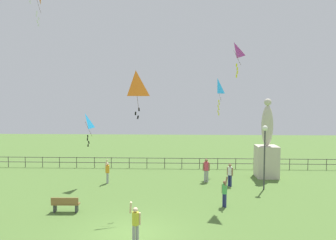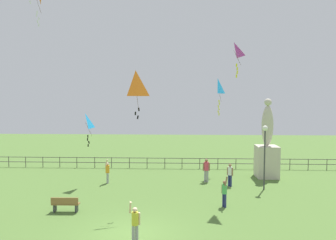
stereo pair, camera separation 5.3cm
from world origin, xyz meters
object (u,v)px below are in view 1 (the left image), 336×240
Objects in this scene: lamppost at (265,143)px; person_3 at (135,222)px; kite_1 at (234,51)px; kite_3 at (85,122)px; person_1 at (107,171)px; person_0 at (225,191)px; person_2 at (230,173)px; kite_4 at (136,85)px; kite_5 at (217,87)px; park_bench at (65,204)px; statue_monument at (267,152)px; person_4 at (206,169)px.

lamppost is 2.37× the size of person_3.
kite_1 reaches higher than kite_3.
person_1 is at bearing 159.66° from kite_1.
person_0 is 1.12× the size of person_2.
kite_1 reaches higher than lamppost.
kite_5 is (5.56, 9.07, 0.14)m from kite_4.
kite_5 is at bearing 86.71° from person_0.
lamppost is 2.42× the size of person_0.
person_2 is 10.90m from kite_3.
park_bench is 7.62m from kite_4.
statue_monument is 2.01× the size of kite_5.
park_bench is 0.83× the size of person_1.
kite_5 is (9.34, 10.15, 6.66)m from park_bench.
person_0 is at bearing 7.87° from park_bench.
kite_3 is at bearing 132.75° from kite_4.
person_1 is 0.59× the size of kite_5.
kite_5 is (4.98, 13.78, 6.19)m from person_3.
statue_monument is 9.65m from kite_1.
person_4 is at bearing 96.46° from person_0.
statue_monument is at bearing 40.76° from person_2.
statue_monument reaches higher than person_0.
statue_monument is at bearing 11.03° from person_1.
lamppost is at bearing 25.16° from kite_4.
person_2 is 7.68m from kite_5.
park_bench is 6.18m from person_1.
lamppost is 11.71m from person_3.
statue_monument reaches higher than person_3.
person_0 is 5.55m from person_4.
statue_monument is 4.46m from person_2.
kite_1 is (-3.54, -5.54, 7.07)m from statue_monument.
kite_3 is (-1.47, -0.37, 3.59)m from person_1.
person_1 reaches higher than person_2.
statue_monument reaches higher than lamppost.
park_bench is 0.64× the size of kite_3.
person_3 reaches higher than person_1.
kite_1 is at bearing -122.62° from statue_monument.
kite_5 is at bearing 58.47° from kite_4.
person_3 is 11.14m from kite_3.
park_bench is 0.72× the size of kite_1.
person_0 is at bearing 1.56° from kite_4.
person_4 is at bearing 6.59° from kite_3.
statue_monument is at bearing 73.22° from lamppost.
person_3 reaches higher than person_2.
kite_1 is (-2.49, -2.03, 5.88)m from lamppost.
kite_3 is 0.76× the size of kite_5.
park_bench is 15.32m from kite_5.
park_bench is at bearing 140.26° from person_3.
kite_4 is (-0.59, 4.71, 6.06)m from person_3.
person_2 is 0.60× the size of kite_4.
person_1 is at bearing 81.11° from park_bench.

